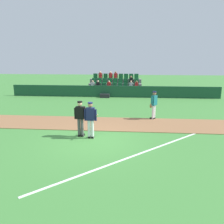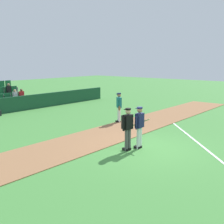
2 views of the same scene
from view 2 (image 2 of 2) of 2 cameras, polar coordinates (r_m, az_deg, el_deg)
ground_plane at (r=11.74m, az=7.23°, el=-7.50°), size 80.00×80.00×0.00m
infield_dirt_path at (r=13.33m, az=-2.69°, el=-5.14°), size 28.00×2.76×0.03m
foul_line_chalk at (r=14.06m, az=15.63°, el=-4.73°), size 8.77×8.34×0.01m
dugout_fence at (r=20.37m, az=-21.89°, el=1.16°), size 20.00×0.16×1.09m
batter_navy_jersey at (r=11.48m, az=5.69°, el=-2.86°), size 0.71×0.77×1.76m
umpire_home_plate at (r=11.17m, az=3.23°, el=-3.05°), size 0.59×0.34×1.76m
runner_teal_jersey at (r=16.22m, az=1.45°, el=1.15°), size 0.51×0.55×1.76m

